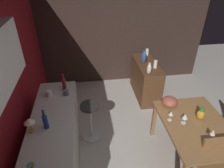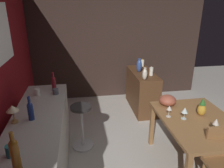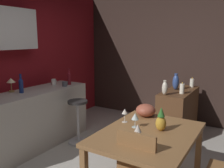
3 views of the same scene
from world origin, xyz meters
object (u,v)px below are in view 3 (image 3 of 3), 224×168
Objects in this scene: pillar_candle_tall at (192,83)px; dining_table at (148,140)px; wine_glass_left at (135,117)px; wine_glass_right at (138,129)px; bar_stool at (78,120)px; cup_white at (54,82)px; wine_bottle_ruby at (69,78)px; vase_ceramic_ivory at (165,88)px; wine_glass_center at (125,112)px; vase_ceramic_blue at (176,82)px; fruit_bowl at (146,110)px; cup_slate at (65,84)px; wine_bottle_cobalt at (21,85)px; counter_lamp at (11,81)px; pillar_candle_short at (182,89)px; pineapple_centerpiece at (161,121)px; sideboard_cabinet at (178,113)px.

dining_table is at bearing -177.70° from pillar_candle_tall.
wine_glass_left is 0.41m from wine_glass_right.
cup_white is (0.10, 0.61, 0.57)m from bar_stool.
wine_bottle_ruby is 1.21× the size of vase_ceramic_ivory.
vase_ceramic_blue is (1.72, -0.08, 0.09)m from wine_glass_center.
cup_slate is (0.31, 1.63, 0.12)m from fruit_bowl.
wine_bottle_ruby and wine_bottle_cobalt have the same top height.
vase_ceramic_ivory is at bearing 165.92° from pillar_candle_tall.
wine_bottle_cobalt is (0.06, 2.07, 0.37)m from dining_table.
pillar_candle_tall is (2.22, -2.16, -0.16)m from counter_lamp.
pillar_candle_short is 0.79× the size of vase_ceramic_ivory.
vase_ceramic_blue reaches higher than wine_glass_center.
counter_lamp is (-0.03, 2.07, 0.20)m from wine_glass_left.
bar_stool is 1.76m from pineapple_centerpiece.
wine_bottle_ruby is at bearing 74.44° from fruit_bowl.
counter_lamp is at bearing 90.81° from wine_glass_left.
wine_bottle_cobalt is (-1.76, 1.87, 0.61)m from sideboard_cabinet.
pillar_candle_tall is at bearing -14.88° from sideboard_cabinet.
pillar_candle_tall is (1.47, -2.03, -0.05)m from cup_white.
pillar_candle_tall is 0.76× the size of vase_ceramic_ivory.
vase_ceramic_blue reaches higher than bar_stool.
wine_bottle_ruby is at bearing 125.98° from pillar_candle_tall.
wine_glass_center is 1.40× the size of cup_white.
wine_bottle_cobalt reaches higher than counter_lamp.
cup_white is (-0.15, 0.22, -0.07)m from wine_bottle_ruby.
wine_bottle_ruby is 1.59× the size of pillar_candle_tall.
fruit_bowl is 0.86× the size of wine_bottle_ruby.
counter_lamp is (-0.04, 0.18, 0.04)m from wine_bottle_cobalt.
counter_lamp reaches higher than vase_ceramic_ivory.
bar_stool is at bearing 65.02° from wine_glass_center.
vase_ceramic_blue is (0.03, 0.08, 0.55)m from sideboard_cabinet.
fruit_bowl is 2.08m from counter_lamp.
pineapple_centerpiece is 2.07m from cup_slate.
pillar_candle_tall is at bearing -42.33° from wine_bottle_cobalt.
wine_glass_left is 2.19m from pillar_candle_tall.
wine_glass_right is 0.79× the size of vase_ceramic_ivory.
wine_glass_center is 0.65× the size of fruit_bowl.
counter_lamp is at bearing 89.38° from dining_table.
counter_lamp is 2.68m from pillar_candle_short.
fruit_bowl is 1.15m from pillar_candle_short.
dining_table is at bearing -112.62° from cup_slate.
pillar_candle_short is 0.32m from vase_ceramic_ivory.
wine_glass_left is 1.93m from wine_bottle_ruby.
dining_table is 6.57× the size of pillar_candle_short.
fruit_bowl reaches higher than bar_stool.
pillar_candle_tall is at bearing -0.82° from pillar_candle_short.
dining_table is at bearing -171.50° from vase_ceramic_blue.
dining_table is 2.04m from cup_slate.
bar_stool is 1.88m from wine_glass_right.
sideboard_cabinet is 3.83× the size of wine_bottle_cobalt.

